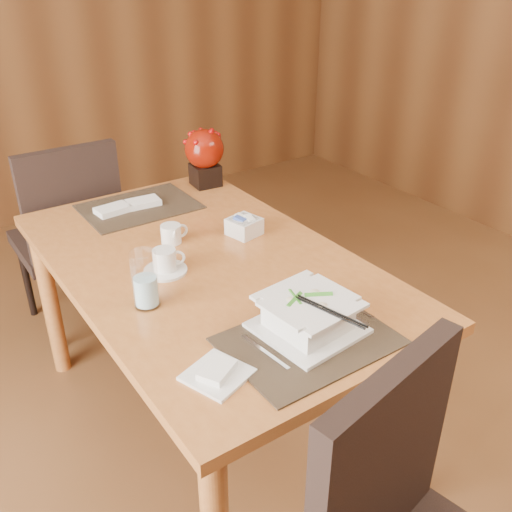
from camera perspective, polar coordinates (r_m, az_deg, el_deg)
dining_table at (r=2.00m, az=-4.85°, el=-2.90°), size 0.90×1.50×0.75m
placemat_near at (r=1.56m, az=5.29°, el=-8.44°), size 0.45×0.33×0.01m
placemat_far at (r=2.40m, az=-11.60°, el=4.86°), size 0.45×0.33×0.01m
soup_setting at (r=1.57m, az=5.23°, el=-5.98°), size 0.28×0.28×0.10m
coffee_cup at (r=1.88m, az=-9.11°, el=-0.64°), size 0.14×0.14×0.08m
water_glass at (r=1.69m, az=-11.04°, el=-2.33°), size 0.10×0.10×0.18m
creamer_jug at (r=2.07m, az=-8.50°, el=2.20°), size 0.10×0.10×0.07m
sugar_caddy at (r=2.11m, az=-1.19°, el=2.96°), size 0.13×0.13×0.06m
berry_decor at (r=2.54m, az=-5.18°, el=10.12°), size 0.17×0.17×0.25m
napkins_far at (r=2.38m, az=-12.46°, el=4.96°), size 0.26×0.10×0.02m
bread_plate at (r=1.45m, az=-3.89°, el=-11.75°), size 0.18×0.18×0.01m
far_chair at (r=2.76m, az=-18.10°, el=2.45°), size 0.45×0.45×0.97m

